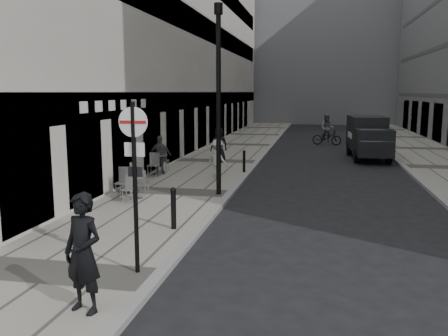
# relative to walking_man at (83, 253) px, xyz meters

# --- Properties ---
(sidewalk) EXTENTS (4.00, 60.00, 0.12)m
(sidewalk) POSITION_rel_walking_man_xyz_m (-1.38, 16.72, -1.02)
(sidewalk) COLOR gray
(sidewalk) RESTS_ON ground
(building_left) EXTENTS (4.00, 45.00, 18.00)m
(building_left) POSITION_rel_walking_man_xyz_m (-5.38, 23.22, 7.92)
(building_left) COLOR beige
(building_left) RESTS_ON ground
(building_far) EXTENTS (24.00, 16.00, 22.00)m
(building_far) POSITION_rel_walking_man_xyz_m (2.12, 54.72, 9.92)
(building_far) COLOR slate
(building_far) RESTS_ON ground
(walking_man) EXTENTS (0.80, 0.64, 1.91)m
(walking_man) POSITION_rel_walking_man_xyz_m (0.00, 0.00, 0.00)
(walking_man) COLOR black
(walking_man) RESTS_ON sidewalk
(sign_post) EXTENTS (0.56, 0.09, 3.26)m
(sign_post) POSITION_rel_walking_man_xyz_m (0.20, 1.73, 1.14)
(sign_post) COLOR black
(sign_post) RESTS_ON sidewalk
(lamppost) EXTENTS (0.28, 0.28, 6.25)m
(lamppost) POSITION_rel_walking_man_xyz_m (0.30, 8.94, 2.52)
(lamppost) COLOR black
(lamppost) RESTS_ON sidewalk
(bollard_near) EXTENTS (0.13, 0.13, 0.99)m
(bollard_near) POSITION_rel_walking_man_xyz_m (0.02, 4.67, -0.46)
(bollard_near) COLOR black
(bollard_near) RESTS_ON sidewalk
(bollard_far) EXTENTS (0.12, 0.12, 0.89)m
(bollard_far) POSITION_rel_walking_man_xyz_m (0.47, 13.54, -0.51)
(bollard_far) COLOR black
(bollard_far) RESTS_ON sidewalk
(panel_van) EXTENTS (2.05, 4.89, 2.26)m
(panel_van) POSITION_rel_walking_man_xyz_m (6.22, 19.75, 0.19)
(panel_van) COLOR black
(panel_van) RESTS_ON ground
(cyclist) EXTENTS (2.04, 1.05, 2.09)m
(cyclist) POSITION_rel_walking_man_xyz_m (4.20, 26.25, -0.26)
(cyclist) COLOR black
(cyclist) RESTS_ON ground
(pedestrian_a) EXTENTS (0.96, 0.42, 1.63)m
(pedestrian_a) POSITION_rel_walking_man_xyz_m (-2.90, 12.29, -0.14)
(pedestrian_a) COLOR #4D4D51
(pedestrian_a) RESTS_ON sidewalk
(pedestrian_b) EXTENTS (1.17, 1.03, 1.57)m
(pedestrian_b) POSITION_rel_walking_man_xyz_m (-0.36, 11.91, -0.17)
(pedestrian_b) COLOR beige
(pedestrian_b) RESTS_ON sidewalk
(pedestrian_c) EXTENTS (0.99, 0.86, 1.71)m
(pedestrian_c) POSITION_rel_walking_man_xyz_m (-1.19, 16.20, -0.10)
(pedestrian_c) COLOR black
(pedestrian_c) RESTS_ON sidewalk
(cafe_table_near) EXTENTS (0.67, 1.52, 0.87)m
(cafe_table_near) POSITION_rel_walking_man_xyz_m (-2.18, 7.71, -0.52)
(cafe_table_near) COLOR #A8A8AA
(cafe_table_near) RESTS_ON sidewalk
(cafe_table_mid) EXTENTS (0.76, 1.72, 0.98)m
(cafe_table_mid) POSITION_rel_walking_man_xyz_m (-2.98, 12.29, -0.46)
(cafe_table_mid) COLOR #ABABAD
(cafe_table_mid) RESTS_ON sidewalk
(cafe_table_far) EXTENTS (0.77, 1.74, 0.99)m
(cafe_table_far) POSITION_rel_walking_man_xyz_m (-2.66, 8.45, -0.45)
(cafe_table_far) COLOR #B1B1B3
(cafe_table_far) RESTS_ON sidewalk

